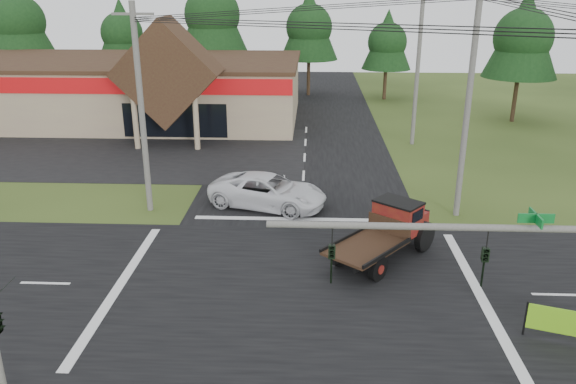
{
  "coord_description": "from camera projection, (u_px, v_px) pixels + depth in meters",
  "views": [
    {
      "loc": [
        0.51,
        -19.21,
        11.07
      ],
      "look_at": [
        -0.57,
        5.03,
        2.2
      ],
      "focal_mm": 35.0,
      "sensor_mm": 36.0,
      "label": 1
    }
  ],
  "objects": [
    {
      "name": "antique_flatbed_truck",
      "position": [
        382.0,
        234.0,
        23.87
      ],
      "size": [
        5.37,
        5.84,
        2.41
      ],
      "primitive_type": null,
      "rotation": [
        0.0,
        0.0,
        -0.69
      ],
      "color": "#600D14",
      "rests_on": "ground"
    },
    {
      "name": "tree_row_b",
      "position": [
        122.0,
        31.0,
        59.79
      ],
      "size": [
        5.6,
        5.6,
        10.1
      ],
      "color": "#332316",
      "rests_on": "ground"
    },
    {
      "name": "utility_pole_n",
      "position": [
        418.0,
        66.0,
        40.19
      ],
      "size": [
        2.0,
        0.3,
        11.2
      ],
      "color": "#595651",
      "rests_on": "ground"
    },
    {
      "name": "traffic_signal_mast",
      "position": [
        538.0,
        291.0,
        13.05
      ],
      "size": [
        8.12,
        0.24,
        7.0
      ],
      "color": "#595651",
      "rests_on": "ground"
    },
    {
      "name": "ground",
      "position": [
        297.0,
        289.0,
        21.85
      ],
      "size": [
        120.0,
        120.0,
        0.0
      ],
      "primitive_type": "plane",
      "color": "#2E4117",
      "rests_on": "ground"
    },
    {
      "name": "tree_side_ne",
      "position": [
        524.0,
        34.0,
        46.71
      ],
      "size": [
        6.16,
        6.16,
        11.11
      ],
      "color": "#332316",
      "rests_on": "ground"
    },
    {
      "name": "road_ew",
      "position": [
        297.0,
        289.0,
        21.84
      ],
      "size": [
        120.0,
        12.0,
        0.02
      ],
      "primitive_type": "cube",
      "color": "black",
      "rests_on": "ground"
    },
    {
      "name": "white_pickup",
      "position": [
        268.0,
        191.0,
        29.85
      ],
      "size": [
        6.82,
        4.69,
        1.73
      ],
      "primitive_type": "imported",
      "rotation": [
        0.0,
        0.0,
        1.25
      ],
      "color": "white",
      "rests_on": "ground"
    },
    {
      "name": "parking_apron",
      "position": [
        110.0,
        151.0,
        40.25
      ],
      "size": [
        28.0,
        14.0,
        0.02
      ],
      "primitive_type": "cube",
      "color": "black",
      "rests_on": "ground"
    },
    {
      "name": "tree_row_d",
      "position": [
        309.0,
        25.0,
        58.73
      ],
      "size": [
        6.16,
        6.16,
        11.11
      ],
      "color": "#332316",
      "rests_on": "ground"
    },
    {
      "name": "utility_pole_ne",
      "position": [
        468.0,
        102.0,
        27.0
      ],
      "size": [
        2.0,
        0.3,
        11.5
      ],
      "color": "#595651",
      "rests_on": "ground"
    },
    {
      "name": "tree_row_c",
      "position": [
        212.0,
        12.0,
        57.74
      ],
      "size": [
        7.28,
        7.28,
        13.13
      ],
      "color": "#332316",
      "rests_on": "ground"
    },
    {
      "name": "road_ns",
      "position": [
        297.0,
        289.0,
        21.84
      ],
      "size": [
        12.0,
        120.0,
        0.02
      ],
      "primitive_type": "cube",
      "color": "black",
      "rests_on": "ground"
    },
    {
      "name": "tree_row_e",
      "position": [
        387.0,
        40.0,
        56.98
      ],
      "size": [
        5.04,
        5.04,
        9.09
      ],
      "color": "#332316",
      "rests_on": "ground"
    },
    {
      "name": "utility_pole_nw",
      "position": [
        141.0,
        109.0,
        27.84
      ],
      "size": [
        2.0,
        0.3,
        10.5
      ],
      "color": "#595651",
      "rests_on": "ground"
    },
    {
      "name": "tree_row_a",
      "position": [
        19.0,
        18.0,
        57.87
      ],
      "size": [
        6.72,
        6.72,
        12.12
      ],
      "color": "#332316",
      "rests_on": "ground"
    },
    {
      "name": "cvs_building",
      "position": [
        129.0,
        88.0,
        49.29
      ],
      "size": [
        30.4,
        18.2,
        9.19
      ],
      "color": "tan",
      "rests_on": "ground"
    }
  ]
}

